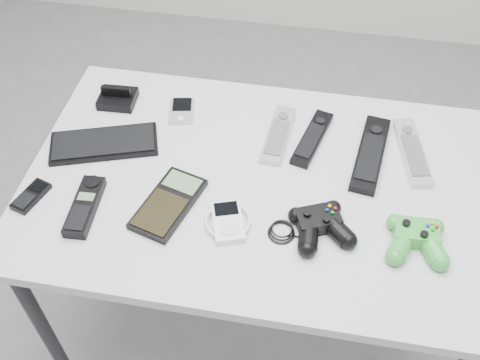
% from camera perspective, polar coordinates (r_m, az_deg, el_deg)
% --- Properties ---
extents(floor, '(3.50, 3.50, 0.00)m').
position_cam_1_polar(floor, '(1.95, 1.75, -13.98)').
color(floor, slate).
rests_on(floor, ground).
extents(desk, '(1.09, 0.70, 0.73)m').
position_cam_1_polar(desk, '(1.37, 1.67, -1.85)').
color(desk, '#B1B1B3').
rests_on(desk, floor).
extents(pda_keyboard, '(0.29, 0.19, 0.02)m').
position_cam_1_polar(pda_keyboard, '(1.44, -13.65, 3.65)').
color(pda_keyboard, black).
rests_on(pda_keyboard, desk).
extents(dock_bracket, '(0.10, 0.09, 0.05)m').
position_cam_1_polar(dock_bracket, '(1.54, -12.40, 8.45)').
color(dock_bracket, black).
rests_on(dock_bracket, desk).
extents(pda, '(0.08, 0.11, 0.02)m').
position_cam_1_polar(pda, '(1.50, -5.94, 7.04)').
color(pda, '#B3B3BA').
rests_on(pda, desk).
extents(remote_silver_a, '(0.07, 0.20, 0.02)m').
position_cam_1_polar(remote_silver_a, '(1.42, 3.91, 4.67)').
color(remote_silver_a, '#B3B3BA').
rests_on(remote_silver_a, desk).
extents(remote_black_a, '(0.09, 0.21, 0.02)m').
position_cam_1_polar(remote_black_a, '(1.42, 7.36, 4.28)').
color(remote_black_a, black).
rests_on(remote_black_a, desk).
extents(remote_black_b, '(0.10, 0.26, 0.02)m').
position_cam_1_polar(remote_black_b, '(1.41, 13.13, 2.67)').
color(remote_black_b, black).
rests_on(remote_black_b, desk).
extents(remote_silver_b, '(0.09, 0.23, 0.02)m').
position_cam_1_polar(remote_silver_b, '(1.44, 17.10, 2.82)').
color(remote_silver_b, silver).
rests_on(remote_silver_b, desk).
extents(mobile_phone, '(0.07, 0.10, 0.02)m').
position_cam_1_polar(mobile_phone, '(1.37, -20.48, -1.52)').
color(mobile_phone, black).
rests_on(mobile_phone, desk).
extents(cordless_handset, '(0.06, 0.17, 0.03)m').
position_cam_1_polar(cordless_handset, '(1.31, -15.50, -2.57)').
color(cordless_handset, black).
rests_on(cordless_handset, desk).
extents(calculator, '(0.15, 0.21, 0.02)m').
position_cam_1_polar(calculator, '(1.28, -7.28, -2.38)').
color(calculator, black).
rests_on(calculator, desk).
extents(mp3_player, '(0.13, 0.14, 0.02)m').
position_cam_1_polar(mp3_player, '(1.24, -1.24, -4.21)').
color(mp3_player, silver).
rests_on(mp3_player, desk).
extents(controller_black, '(0.26, 0.22, 0.04)m').
position_cam_1_polar(controller_black, '(1.23, 8.15, -4.45)').
color(controller_black, black).
rests_on(controller_black, desk).
extents(controller_green, '(0.14, 0.15, 0.05)m').
position_cam_1_polar(controller_green, '(1.25, 17.50, -5.59)').
color(controller_green, green).
rests_on(controller_green, desk).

